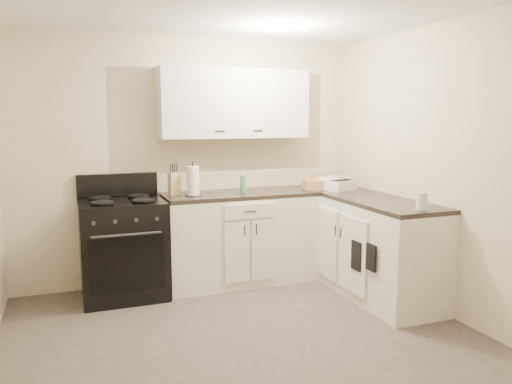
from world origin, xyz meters
name	(u,v)px	position (x,y,z in m)	size (l,w,h in m)	color
floor	(252,348)	(0.00, 0.00, 0.00)	(3.60, 3.60, 0.00)	#473F38
wall_back	(191,161)	(0.00, 1.80, 1.25)	(3.60, 3.60, 0.00)	beige
wall_right	(454,172)	(1.80, 0.00, 1.25)	(3.60, 3.60, 0.00)	beige
wall_front	(422,237)	(0.00, -1.80, 1.25)	(3.60, 3.60, 0.00)	beige
base_cabinets_back	(240,239)	(0.43, 1.50, 0.45)	(1.55, 0.60, 0.90)	white
base_cabinets_right	(364,245)	(1.50, 0.85, 0.45)	(0.60, 1.90, 0.90)	white
countertop_back	(240,194)	(0.43, 1.50, 0.92)	(1.55, 0.60, 0.04)	black
countertop_right	(365,198)	(1.50, 0.85, 0.92)	(0.60, 1.90, 0.04)	black
upper_cabinets	(234,104)	(0.43, 1.65, 1.84)	(1.55, 0.30, 0.70)	silver
stove	(123,249)	(-0.75, 1.48, 0.46)	(0.77, 0.66, 0.93)	black
knife_block	(174,184)	(-0.23, 1.57, 1.05)	(0.10, 0.09, 0.22)	#D3B581
paper_towel	(193,181)	(-0.07, 1.45, 1.08)	(0.12, 0.12, 0.29)	white
soap_bottle	(243,184)	(0.46, 1.49, 1.03)	(0.06, 0.06, 0.17)	green
wicker_basket	(318,184)	(1.29, 1.43, 0.99)	(0.31, 0.20, 0.10)	tan
countertop_grill	(338,185)	(1.46, 1.30, 0.99)	(0.29, 0.27, 0.11)	white
glass_jar	(422,201)	(1.50, 0.02, 1.02)	(0.09, 0.09, 0.15)	silver
oven_mitt_near	(371,257)	(1.18, 0.24, 0.51)	(0.02, 0.13, 0.23)	black
oven_mitt_far	(357,256)	(1.18, 0.47, 0.47)	(0.02, 0.15, 0.27)	black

